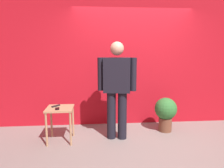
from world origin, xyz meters
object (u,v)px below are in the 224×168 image
(standing_person, at_px, (117,86))
(side_table, at_px, (60,114))
(potted_plant, at_px, (166,112))
(cell_phone, at_px, (57,109))
(tv_remote, at_px, (56,106))

(standing_person, relative_size, side_table, 2.85)
(standing_person, height_order, potted_plant, standing_person)
(cell_phone, relative_size, tv_remote, 0.85)
(cell_phone, relative_size, potted_plant, 0.21)
(side_table, height_order, potted_plant, potted_plant)
(standing_person, bearing_deg, tv_remote, 177.71)
(cell_phone, xyz_separation_m, potted_plant, (2.06, 0.38, -0.22))
(standing_person, distance_m, potted_plant, 1.20)
(side_table, height_order, tv_remote, tv_remote)
(standing_person, distance_m, cell_phone, 1.12)
(standing_person, bearing_deg, side_table, -177.75)
(standing_person, bearing_deg, potted_plant, 14.39)
(side_table, xyz_separation_m, potted_plant, (2.03, 0.30, -0.10))
(standing_person, relative_size, potted_plant, 2.58)
(tv_remote, bearing_deg, cell_phone, -32.21)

